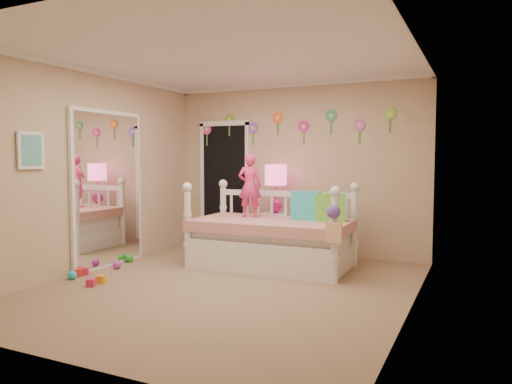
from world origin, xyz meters
The scene contains 18 objects.
floor centered at (0.00, 0.00, 0.00)m, with size 4.00×4.50×0.01m, color #7F684C.
ceiling centered at (0.00, 0.00, 2.60)m, with size 4.00×4.50×0.01m, color white.
back_wall centered at (0.00, 2.25, 1.30)m, with size 4.00×0.01×2.60m, color tan.
left_wall centered at (-2.00, 0.00, 1.30)m, with size 0.01×4.50×2.60m, color tan.
right_wall centered at (2.00, 0.00, 1.30)m, with size 0.01×4.50×2.60m, color tan.
crown_molding centered at (0.00, 0.00, 2.57)m, with size 4.00×4.50×0.06m, color white, non-canonical shape.
daybed centered at (0.05, 1.18, 0.58)m, with size 2.12×1.14×1.15m, color white, non-canonical shape.
pillow_turquoise centered at (0.49, 1.32, 0.83)m, with size 0.39×0.14×0.39m, color #27B1C7.
pillow_lime centered at (0.81, 1.35, 0.82)m, with size 0.39×0.14×0.37m, color #68CA3D.
child centered at (-0.33, 1.30, 1.08)m, with size 0.32×0.21×0.88m, color #EF367A.
nightstand centered at (-0.19, 1.90, 0.32)m, with size 0.39×0.30×0.65m, color white.
table_lamp centered at (-0.19, 1.90, 1.13)m, with size 0.33×0.33×0.72m.
closet_doorway centered at (-1.25, 2.23, 1.03)m, with size 0.90×0.04×2.07m, color black.
flower_decals centered at (-0.09, 2.24, 1.94)m, with size 3.40×0.02×0.50m, color #B2668C, non-canonical shape.
mirror_closet centered at (-1.96, 0.30, 1.05)m, with size 0.07×1.30×2.10m, color white.
wall_picture centered at (-1.97, -0.90, 1.55)m, with size 0.05×0.34×0.42m, color white.
hanging_bag centered at (1.07, 0.61, 0.70)m, with size 0.20×0.16×0.36m, color beige, non-canonical shape.
toy_scatter centered at (-1.69, 0.02, 0.06)m, with size 0.80×1.30×0.11m, color #996666, non-canonical shape.
Camera 1 is at (2.60, -4.69, 1.46)m, focal length 33.77 mm.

